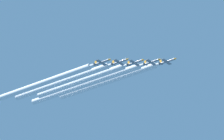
% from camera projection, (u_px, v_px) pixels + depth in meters
% --- Properties ---
extents(jet_lead, '(8.33, 12.13, 2.91)m').
position_uv_depth(jet_lead, '(168.00, 61.00, 446.13)').
color(jet_lead, slate).
extents(jet_second_echelon, '(8.33, 12.13, 2.91)m').
position_uv_depth(jet_second_echelon, '(152.00, 62.00, 443.89)').
color(jet_second_echelon, slate).
extents(jet_third_echelon, '(8.33, 12.13, 2.91)m').
position_uv_depth(jet_third_echelon, '(135.00, 62.00, 442.28)').
color(jet_third_echelon, slate).
extents(jet_fourth_echelon, '(8.33, 12.13, 2.91)m').
position_uv_depth(jet_fourth_echelon, '(120.00, 62.00, 440.31)').
color(jet_fourth_echelon, slate).
extents(jet_fifth_echelon, '(8.33, 12.13, 2.91)m').
position_uv_depth(jet_fifth_echelon, '(102.00, 62.00, 437.84)').
color(jet_fifth_echelon, slate).
extents(smoke_trail_lead, '(3.50, 73.36, 3.50)m').
position_uv_depth(smoke_trail_lead, '(108.00, 81.00, 468.65)').
color(smoke_trail_lead, white).
extents(smoke_trail_second_echelon, '(3.50, 84.49, 3.50)m').
position_uv_depth(smoke_trail_second_echelon, '(86.00, 84.00, 469.38)').
color(smoke_trail_second_echelon, white).
extents(smoke_trail_third_echelon, '(3.50, 66.88, 3.50)m').
position_uv_depth(smoke_trail_third_echelon, '(82.00, 81.00, 463.08)').
color(smoke_trail_third_echelon, white).
extents(smoke_trail_fourth_echelon, '(3.50, 73.15, 3.50)m').
position_uv_depth(smoke_trail_fourth_echelon, '(63.00, 82.00, 462.77)').
color(smoke_trail_fourth_echelon, white).
extents(smoke_trail_fifth_echelon, '(3.50, 86.19, 3.50)m').
position_uv_depth(smoke_trail_fifth_echelon, '(37.00, 85.00, 463.78)').
color(smoke_trail_fifth_echelon, white).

